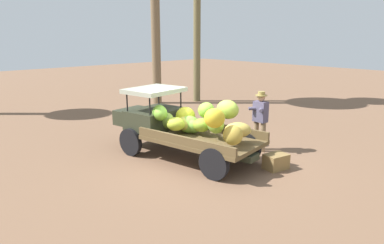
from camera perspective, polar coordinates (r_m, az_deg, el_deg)
The scene contains 5 objects.
ground_plane at distance 9.47m, azimuth 1.76°, elevation -6.28°, with size 60.00×60.00×0.00m, color brown.
truck at distance 9.58m, azimuth -2.06°, elevation -0.34°, with size 4.62×2.32×1.83m.
farmer at distance 10.18m, azimuth 11.07°, elevation 0.76°, with size 0.53×0.47×1.74m.
wooden_crate at distance 9.07m, azimuth 13.56°, elevation -6.30°, with size 0.57×0.41×0.39m, color olive.
loose_banana_bunch at distance 10.87m, azimuth 10.24°, elevation -2.98°, with size 0.54×0.37×0.30m, color #8AC32D.
Camera 1 is at (-6.29, 6.27, 3.28)m, focal length 32.64 mm.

